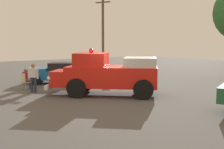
% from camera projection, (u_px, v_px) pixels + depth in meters
% --- Properties ---
extents(ground_plane, '(60.00, 60.00, 0.00)m').
position_uv_depth(ground_plane, '(111.00, 96.00, 15.73)').
color(ground_plane, '#514F4C').
extents(vintage_fire_truck, '(5.65, 5.83, 2.59)m').
position_uv_depth(vintage_fire_truck, '(108.00, 74.00, 16.02)').
color(vintage_fire_truck, black).
rests_on(vintage_fire_truck, ground).
extents(classic_hot_rod, '(3.98, 4.65, 1.46)m').
position_uv_depth(classic_hot_rod, '(58.00, 73.00, 20.57)').
color(classic_hot_rod, black).
rests_on(classic_hot_rod, ground).
extents(lawn_chair_near_truck, '(0.57, 0.56, 1.02)m').
position_uv_depth(lawn_chair_near_truck, '(25.00, 80.00, 17.86)').
color(lawn_chair_near_truck, '#B7BABF').
rests_on(lawn_chair_near_truck, ground).
extents(lawn_chair_by_car, '(0.68, 0.68, 1.02)m').
position_uv_depth(lawn_chair_by_car, '(115.00, 76.00, 19.84)').
color(lawn_chair_by_car, '#B7BABF').
rests_on(lawn_chair_by_car, ground).
extents(lawn_chair_spare, '(0.57, 0.56, 1.02)m').
position_uv_depth(lawn_chair_spare, '(94.00, 72.00, 22.51)').
color(lawn_chair_spare, '#B7BABF').
rests_on(lawn_chair_spare, ground).
extents(spectator_seated, '(0.44, 0.58, 1.29)m').
position_uv_depth(spectator_seated, '(27.00, 78.00, 17.94)').
color(spectator_seated, '#383842').
rests_on(spectator_seated, ground).
extents(spectator_standing, '(0.52, 0.53, 1.68)m').
position_uv_depth(spectator_standing, '(33.00, 76.00, 16.87)').
color(spectator_standing, '#2D334C').
rests_on(spectator_standing, ground).
extents(utility_pole, '(1.58, 0.84, 7.52)m').
position_uv_depth(utility_pole, '(103.00, 32.00, 30.41)').
color(utility_pole, brown).
rests_on(utility_pole, ground).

